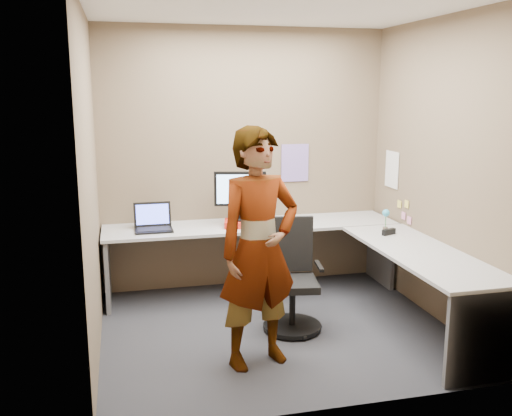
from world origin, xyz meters
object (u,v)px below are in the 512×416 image
object	(u,v)px
desk	(311,250)
monitor	(240,192)
office_chair	(292,285)
person	(259,249)

from	to	relation	value
desk	monitor	bearing A→B (deg)	137.16
office_chair	person	distance (m)	0.88
desk	person	size ratio (longest dim) A/B	1.64
desk	person	distance (m)	1.22
monitor	office_chair	bearing A→B (deg)	-61.29
desk	office_chair	size ratio (longest dim) A/B	3.11
desk	office_chair	xyz separation A→B (m)	(-0.30, -0.36, -0.20)
desk	monitor	world-z (taller)	monitor
office_chair	person	bearing A→B (deg)	-118.21
person	desk	bearing A→B (deg)	35.10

